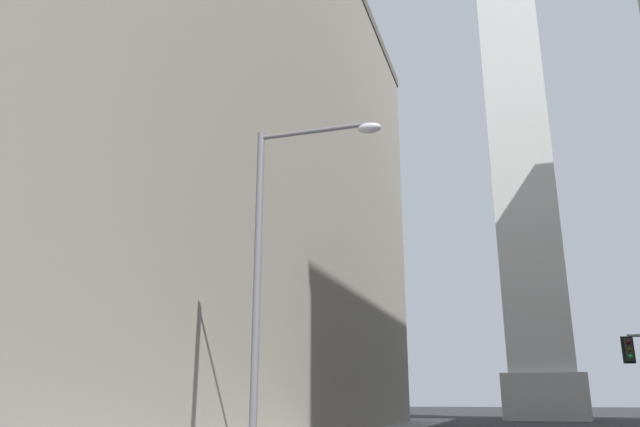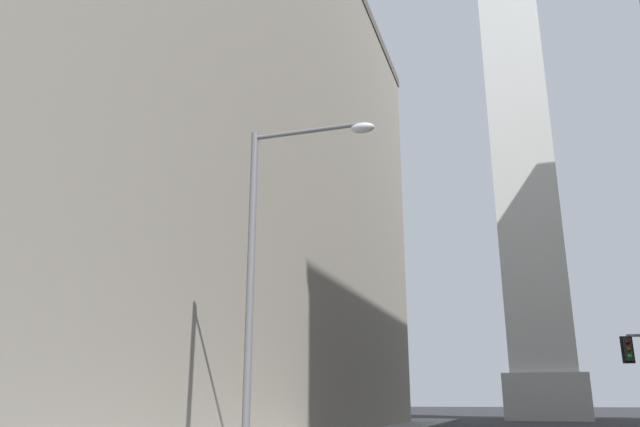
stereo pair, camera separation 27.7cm
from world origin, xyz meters
name	(u,v)px [view 2 (the right image)]	position (x,y,z in m)	size (l,w,h in m)	color
building_left	(178,150)	(-20.82, 28.25, 16.61)	(18.94, 50.72, 33.20)	gray
obelisk	(516,100)	(0.00, 66.00, 35.18)	(8.00, 8.00, 72.65)	silver
street_lamp	(270,254)	(-7.76, 11.86, 5.55)	(3.51, 0.36, 9.07)	slate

